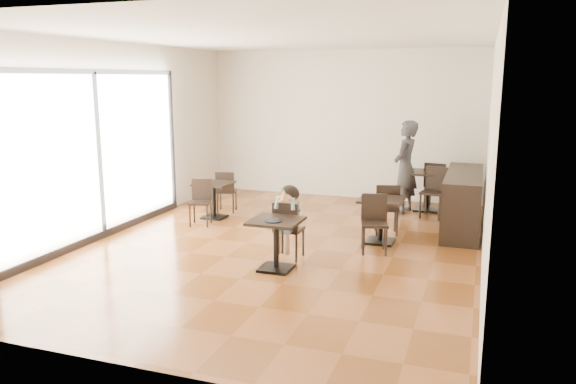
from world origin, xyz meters
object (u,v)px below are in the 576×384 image
at_px(child, 289,222).
at_px(cafe_table_left, 214,200).
at_px(adult_patron, 405,167).
at_px(chair_left_a, 227,191).
at_px(chair_back_b, 433,193).
at_px(chair_left_b, 200,203).
at_px(child_chair, 289,230).
at_px(chair_back_a, 437,185).
at_px(chair_mid_b, 374,224).
at_px(child_table, 276,245).
at_px(cafe_table_back, 427,191).
at_px(chair_mid_a, 387,209).
at_px(cafe_table_mid, 381,221).

xyz_separation_m(child, cafe_table_left, (-2.12, 1.81, -0.20)).
xyz_separation_m(adult_patron, chair_left_a, (-3.32, -1.10, -0.49)).
relative_size(cafe_table_left, chair_left_a, 0.83).
xyz_separation_m(cafe_table_left, chair_back_b, (3.89, 1.40, 0.13)).
distance_m(chair_left_a, chair_left_b, 1.10).
distance_m(child_chair, chair_back_b, 3.66).
distance_m(adult_patron, chair_back_a, 0.91).
height_order(cafe_table_left, chair_left_b, chair_left_b).
height_order(child, cafe_table_left, child).
bearing_deg(chair_left_a, chair_left_b, 75.44).
height_order(chair_mid_b, chair_back_a, chair_back_a).
bearing_deg(child_table, chair_back_a, 68.80).
bearing_deg(adult_patron, chair_left_b, -44.81).
height_order(adult_patron, chair_mid_b, adult_patron).
relative_size(cafe_table_back, chair_back_b, 0.83).
relative_size(child_chair, chair_left_b, 1.05).
bearing_deg(chair_mid_a, child, 43.19).
relative_size(child, chair_left_b, 1.32).
relative_size(child, cafe_table_back, 1.37).
xyz_separation_m(cafe_table_left, chair_mid_a, (3.25, -0.03, 0.10)).
relative_size(child, chair_back_b, 1.14).
bearing_deg(adult_patron, cafe_table_back, 137.72).
bearing_deg(child_chair, chair_back_b, -118.92).
bearing_deg(chair_back_a, chair_left_b, 46.99).
relative_size(child_table, adult_patron, 0.40).
height_order(adult_patron, chair_left_a, adult_patron).
bearing_deg(child, child_table, -90.00).
relative_size(child, chair_back_a, 1.14).
xyz_separation_m(cafe_table_back, chair_back_b, (0.16, -0.55, 0.08)).
bearing_deg(cafe_table_left, chair_back_b, 19.74).
xyz_separation_m(child, adult_patron, (1.20, 3.45, 0.36)).
bearing_deg(chair_back_a, chair_mid_b, 90.81).
xyz_separation_m(child_table, cafe_table_left, (-2.12, 2.36, -0.02)).
xyz_separation_m(cafe_table_left, chair_mid_b, (3.25, -1.13, 0.10)).
relative_size(cafe_table_mid, chair_mid_a, 0.83).
bearing_deg(chair_back_b, cafe_table_back, 117.90).
distance_m(child_chair, chair_mid_b, 1.32).
bearing_deg(child_chair, chair_left_a, -47.98).
bearing_deg(chair_back_b, cafe_table_left, -148.56).
bearing_deg(chair_mid_a, adult_patron, -106.74).
bearing_deg(cafe_table_mid, child, -132.63).
relative_size(adult_patron, cafe_table_mid, 2.49).
distance_m(chair_mid_a, chair_back_a, 2.33).
distance_m(chair_mid_b, chair_back_b, 2.61).
height_order(child_table, child, child).
xyz_separation_m(child, cafe_table_mid, (1.13, 1.23, -0.18)).
distance_m(child, cafe_table_mid, 1.68).
bearing_deg(chair_back_a, child_table, 80.49).
distance_m(cafe_table_back, chair_back_b, 0.58).
relative_size(chair_mid_a, chair_left_b, 1.07).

